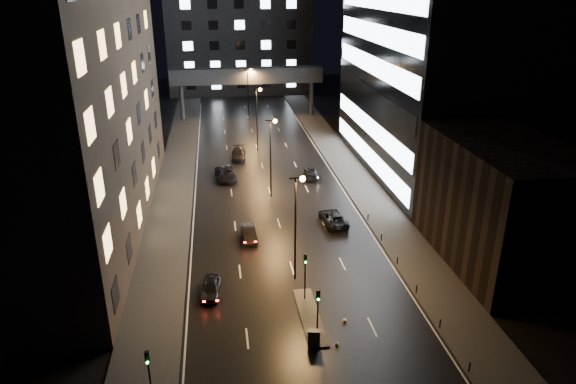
% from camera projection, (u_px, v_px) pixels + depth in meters
% --- Properties ---
extents(ground, '(160.00, 160.00, 0.00)m').
position_uv_depth(ground, '(262.00, 166.00, 76.94)').
color(ground, black).
rests_on(ground, ground).
extents(sidewalk_left, '(5.00, 110.00, 0.15)m').
position_uv_depth(sidewalk_left, '(175.00, 181.00, 70.69)').
color(sidewalk_left, '#383533').
rests_on(sidewalk_left, ground).
extents(sidewalk_right, '(5.00, 110.00, 0.15)m').
position_uv_depth(sidewalk_right, '(352.00, 173.00, 73.97)').
color(sidewalk_right, '#383533').
rests_on(sidewalk_right, ground).
extents(building_left, '(15.00, 48.00, 40.00)m').
position_uv_depth(building_left, '(52.00, 41.00, 51.76)').
color(building_left, '#2D2319').
rests_on(building_left, ground).
extents(building_right_low, '(10.00, 18.00, 12.00)m').
position_uv_depth(building_right_low, '(501.00, 203.00, 48.88)').
color(building_right_low, black).
rests_on(building_right_low, ground).
extents(building_right_glass, '(20.00, 36.00, 45.00)m').
position_uv_depth(building_right_glass, '(449.00, 7.00, 68.03)').
color(building_right_glass, black).
rests_on(building_right_glass, ground).
extents(building_far, '(34.00, 14.00, 25.00)m').
position_uv_depth(building_far, '(239.00, 40.00, 125.35)').
color(building_far, '#333335').
rests_on(building_far, ground).
extents(skybridge, '(30.00, 3.00, 10.00)m').
position_uv_depth(skybridge, '(247.00, 76.00, 101.27)').
color(skybridge, '#333335').
rests_on(skybridge, ground).
extents(median_island, '(1.60, 8.00, 0.15)m').
position_uv_depth(median_island, '(310.00, 316.00, 42.13)').
color(median_island, '#383533').
rests_on(median_island, ground).
extents(traffic_signal_near, '(0.28, 0.34, 4.40)m').
position_uv_depth(traffic_signal_near, '(305.00, 269.00, 43.27)').
color(traffic_signal_near, black).
rests_on(traffic_signal_near, median_island).
extents(traffic_signal_far, '(0.28, 0.34, 4.40)m').
position_uv_depth(traffic_signal_far, '(318.00, 307.00, 38.23)').
color(traffic_signal_far, black).
rests_on(traffic_signal_far, median_island).
extents(traffic_signal_corner, '(0.28, 0.34, 4.40)m').
position_uv_depth(traffic_signal_corner, '(149.00, 370.00, 32.16)').
color(traffic_signal_corner, black).
rests_on(traffic_signal_corner, ground).
extents(bollard_row, '(0.12, 25.12, 0.90)m').
position_uv_depth(bollard_row, '(406.00, 275.00, 47.41)').
color(bollard_row, black).
rests_on(bollard_row, ground).
extents(streetlight_near, '(1.45, 0.50, 10.15)m').
position_uv_depth(streetlight_near, '(297.00, 215.00, 45.18)').
color(streetlight_near, black).
rests_on(streetlight_near, ground).
extents(streetlight_mid_a, '(1.45, 0.50, 10.15)m').
position_uv_depth(streetlight_mid_a, '(272.00, 148.00, 63.50)').
color(streetlight_mid_a, black).
rests_on(streetlight_mid_a, ground).
extents(streetlight_mid_b, '(1.45, 0.50, 10.15)m').
position_uv_depth(streetlight_mid_b, '(258.00, 111.00, 81.83)').
color(streetlight_mid_b, black).
rests_on(streetlight_mid_b, ground).
extents(streetlight_far, '(1.45, 0.50, 10.15)m').
position_uv_depth(streetlight_far, '(249.00, 87.00, 100.15)').
color(streetlight_far, black).
rests_on(streetlight_far, ground).
extents(car_away_a, '(2.04, 4.20, 1.38)m').
position_uv_depth(car_away_a, '(211.00, 288.00, 44.97)').
color(car_away_a, black).
rests_on(car_away_a, ground).
extents(car_away_b, '(1.74, 4.17, 1.34)m').
position_uv_depth(car_away_b, '(249.00, 233.00, 54.76)').
color(car_away_b, black).
rests_on(car_away_b, ground).
extents(car_away_c, '(3.13, 5.77, 1.54)m').
position_uv_depth(car_away_c, '(226.00, 174.00, 71.41)').
color(car_away_c, black).
rests_on(car_away_c, ground).
extents(car_away_d, '(2.47, 5.35, 1.51)m').
position_uv_depth(car_away_d, '(239.00, 154.00, 79.86)').
color(car_away_d, black).
rests_on(car_away_d, ground).
extents(car_toward_a, '(2.83, 5.47, 1.47)m').
position_uv_depth(car_toward_a, '(333.00, 218.00, 58.24)').
color(car_toward_a, black).
rests_on(car_toward_a, ground).
extents(car_toward_b, '(2.49, 4.87, 1.35)m').
position_uv_depth(car_toward_b, '(311.00, 173.00, 72.11)').
color(car_toward_b, black).
rests_on(car_toward_b, ground).
extents(utility_cabinet, '(0.98, 0.64, 1.36)m').
position_uv_depth(utility_cabinet, '(314.00, 338.00, 38.40)').
color(utility_cabinet, '#464649').
rests_on(utility_cabinet, median_island).
extents(cone_a, '(0.44, 0.44, 0.44)m').
position_uv_depth(cone_a, '(345.00, 320.00, 41.40)').
color(cone_a, orange).
rests_on(cone_a, ground).
extents(cone_b, '(0.33, 0.33, 0.46)m').
position_uv_depth(cone_b, '(337.00, 344.00, 38.72)').
color(cone_b, '#DE460B').
rests_on(cone_b, ground).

